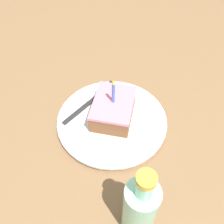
{
  "coord_description": "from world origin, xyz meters",
  "views": [
    {
      "loc": [
        0.08,
        -0.44,
        0.55
      ],
      "look_at": [
        -0.01,
        -0.02,
        0.05
      ],
      "focal_mm": 42.0,
      "sensor_mm": 36.0,
      "label": 1
    }
  ],
  "objects_px": {
    "bottle": "(140,208)",
    "plate": "(112,121)",
    "fork": "(94,99)",
    "cake_slice": "(113,109)"
  },
  "relations": [
    {
      "from": "bottle",
      "to": "plate",
      "type": "bearing_deg",
      "value": 112.81
    },
    {
      "from": "plate",
      "to": "bottle",
      "type": "height_order",
      "value": "bottle"
    },
    {
      "from": "fork",
      "to": "bottle",
      "type": "height_order",
      "value": "bottle"
    },
    {
      "from": "cake_slice",
      "to": "fork",
      "type": "relative_size",
      "value": 0.71
    },
    {
      "from": "plate",
      "to": "bottle",
      "type": "bearing_deg",
      "value": -67.19
    },
    {
      "from": "cake_slice",
      "to": "bottle",
      "type": "distance_m",
      "value": 0.27
    },
    {
      "from": "plate",
      "to": "fork",
      "type": "xyz_separation_m",
      "value": [
        -0.06,
        0.06,
        0.01
      ]
    },
    {
      "from": "cake_slice",
      "to": "bottle",
      "type": "xyz_separation_m",
      "value": [
        0.1,
        -0.25,
        0.04
      ]
    },
    {
      "from": "plate",
      "to": "bottle",
      "type": "distance_m",
      "value": 0.27
    },
    {
      "from": "fork",
      "to": "cake_slice",
      "type": "bearing_deg",
      "value": -35.07
    }
  ]
}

